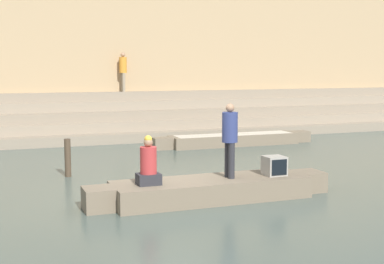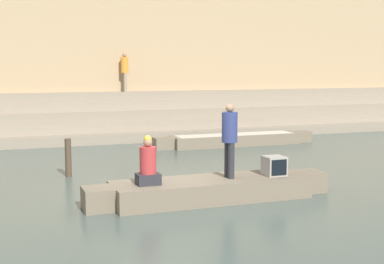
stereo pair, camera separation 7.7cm
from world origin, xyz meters
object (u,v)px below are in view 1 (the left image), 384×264
person_rowing (148,165)px  tv_set (274,166)px  person_standing (230,135)px  moored_boat_shore (234,139)px  rowboat_main (211,189)px  mooring_post (68,158)px  person_on_steps (123,69)px

person_rowing → tv_set: size_ratio=2.25×
person_standing → moored_boat_shore: bearing=49.7°
rowboat_main → moored_boat_shore: 8.40m
person_rowing → tv_set: person_rowing is taller
rowboat_main → mooring_post: 4.50m
tv_set → mooring_post: (-4.10, 3.79, -0.17)m
rowboat_main → person_rowing: person_rowing is taller
person_rowing → mooring_post: bearing=97.9°
person_on_steps → person_standing: bearing=153.1°
person_standing → mooring_post: size_ratio=1.62×
person_rowing → person_standing: bearing=-8.1°
rowboat_main → person_on_steps: 12.23m
person_standing → tv_set: size_ratio=3.58×
person_rowing → person_on_steps: size_ratio=0.62×
rowboat_main → tv_set: (1.50, -0.12, 0.43)m
person_standing → mooring_post: (-3.03, 3.68, -0.90)m
person_standing → rowboat_main: bearing=163.1°
moored_boat_shore → person_standing: bearing=-116.7°
mooring_post → person_on_steps: (3.50, 8.26, 2.32)m
rowboat_main → person_on_steps: person_on_steps is taller
tv_set → person_on_steps: bearing=91.8°
person_rowing → moored_boat_shore: person_rowing is taller
tv_set → mooring_post: 5.58m
person_rowing → mooring_post: (-1.16, 3.73, -0.37)m
tv_set → person_on_steps: (-0.60, 12.04, 2.14)m
person_rowing → tv_set: bearing=-10.5°
moored_boat_shore → person_on_steps: bearing=123.6°
rowboat_main → person_rowing: size_ratio=5.39×
mooring_post → person_on_steps: bearing=67.1°
tv_set → rowboat_main: bearing=174.4°
moored_boat_shore → person_on_steps: (-3.12, 4.55, 2.60)m
person_standing → person_rowing: size_ratio=1.59×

